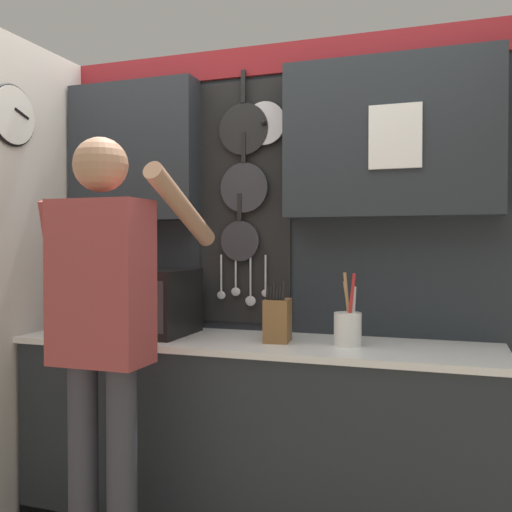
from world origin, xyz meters
TOP-DOWN VIEW (x-y plane):
  - base_cabinet_counter at (0.00, -0.00)m, footprint 2.22×0.58m
  - back_wall_unit at (0.01, 0.25)m, footprint 2.79×0.22m
  - microwave at (-0.57, -0.01)m, footprint 0.47×0.39m
  - knife_block at (0.13, -0.01)m, footprint 0.13×0.16m
  - utensil_crock at (0.45, -0.01)m, footprint 0.12×0.12m
  - person at (-0.45, -0.53)m, footprint 0.54×0.65m

SIDE VIEW (x-z plane):
  - base_cabinet_counter at x=0.00m, z-range 0.00..0.90m
  - utensil_crock at x=0.45m, z-range 0.83..1.15m
  - knife_block at x=0.13m, z-range 0.87..1.15m
  - microwave at x=-0.57m, z-range 0.91..1.22m
  - person at x=-0.45m, z-range 0.18..1.95m
  - back_wall_unit at x=0.01m, z-range 0.30..2.66m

